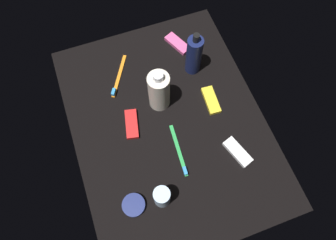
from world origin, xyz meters
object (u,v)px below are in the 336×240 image
(snack_bar_white, at_px, (238,152))
(snack_bar_yellow, at_px, (211,100))
(toothbrush_green, at_px, (179,153))
(snack_bar_pink, at_px, (177,44))
(cream_tin_left, at_px, (134,205))
(bodywash_bottle, at_px, (158,91))
(snack_bar_red, at_px, (132,124))
(toothbrush_orange, at_px, (118,78))
(lotion_bottle, at_px, (194,55))
(deodorant_stick, at_px, (162,197))

(snack_bar_white, bearing_deg, snack_bar_yellow, -16.12)
(toothbrush_green, relative_size, snack_bar_pink, 1.73)
(snack_bar_pink, bearing_deg, cream_tin_left, 122.96)
(toothbrush_green, xyz_separation_m, snack_bar_white, (-0.06, -0.18, 0.00))
(bodywash_bottle, xyz_separation_m, snack_bar_red, (-0.05, 0.11, -0.07))
(bodywash_bottle, relative_size, toothbrush_green, 1.00)
(toothbrush_orange, distance_m, snack_bar_yellow, 0.34)
(toothbrush_green, xyz_separation_m, snack_bar_pink, (0.41, -0.15, 0.00))
(lotion_bottle, bearing_deg, snack_bar_yellow, -175.69)
(snack_bar_yellow, distance_m, cream_tin_left, 0.44)
(toothbrush_green, bearing_deg, lotion_bottle, -29.10)
(lotion_bottle, height_order, snack_bar_red, lotion_bottle)
(bodywash_bottle, relative_size, snack_bar_pink, 1.74)
(snack_bar_white, distance_m, cream_tin_left, 0.37)
(deodorant_stick, distance_m, snack_bar_yellow, 0.38)
(snack_bar_yellow, bearing_deg, snack_bar_pink, 9.51)
(lotion_bottle, xyz_separation_m, toothbrush_orange, (0.05, 0.27, -0.08))
(lotion_bottle, bearing_deg, snack_bar_red, 116.98)
(snack_bar_yellow, distance_m, snack_bar_pink, 0.27)
(toothbrush_green, distance_m, snack_bar_pink, 0.43)
(snack_bar_red, bearing_deg, cream_tin_left, 176.52)
(deodorant_stick, xyz_separation_m, snack_bar_white, (0.06, -0.28, -0.04))
(lotion_bottle, relative_size, deodorant_stick, 1.86)
(toothbrush_orange, xyz_separation_m, snack_bar_yellow, (-0.20, -0.28, 0.00))
(bodywash_bottle, distance_m, toothbrush_orange, 0.19)
(snack_bar_white, distance_m, snack_bar_red, 0.36)
(deodorant_stick, height_order, snack_bar_white, deodorant_stick)
(snack_bar_yellow, bearing_deg, toothbrush_orange, 58.68)
(cream_tin_left, bearing_deg, snack_bar_pink, -33.03)
(snack_bar_white, bearing_deg, deodorant_stick, 83.42)
(bodywash_bottle, height_order, snack_bar_pink, bodywash_bottle)
(lotion_bottle, height_order, toothbrush_green, lotion_bottle)
(deodorant_stick, xyz_separation_m, snack_bar_yellow, (0.26, -0.27, -0.04))
(bodywash_bottle, distance_m, snack_bar_yellow, 0.20)
(bodywash_bottle, relative_size, deodorant_stick, 1.79)
(toothbrush_green, relative_size, snack_bar_red, 1.73)
(toothbrush_orange, height_order, snack_bar_white, toothbrush_orange)
(bodywash_bottle, xyz_separation_m, snack_bar_yellow, (-0.06, -0.18, -0.07))
(deodorant_stick, xyz_separation_m, toothbrush_green, (0.12, -0.10, -0.04))
(bodywash_bottle, distance_m, toothbrush_green, 0.21)
(bodywash_bottle, relative_size, snack_bar_red, 1.74)
(toothbrush_orange, distance_m, snack_bar_pink, 0.26)
(toothbrush_green, xyz_separation_m, toothbrush_orange, (0.34, 0.11, 0.00))
(toothbrush_orange, relative_size, snack_bar_white, 1.56)
(snack_bar_pink, xyz_separation_m, cream_tin_left, (-0.52, 0.34, 0.00))
(bodywash_bottle, distance_m, snack_bar_white, 0.33)
(deodorant_stick, distance_m, snack_bar_white, 0.29)
(toothbrush_green, height_order, toothbrush_orange, same)
(snack_bar_yellow, height_order, snack_bar_white, same)
(bodywash_bottle, xyz_separation_m, toothbrush_green, (-0.20, -0.00, -0.08))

